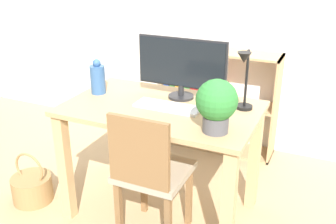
{
  "coord_description": "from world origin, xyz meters",
  "views": [
    {
      "loc": [
        0.96,
        -2.02,
        1.68
      ],
      "look_at": [
        0.0,
        0.1,
        0.7
      ],
      "focal_mm": 42.0,
      "sensor_mm": 36.0,
      "label": 1
    }
  ],
  "objects_px": {
    "bookshelf": "(197,103)",
    "keyboard": "(168,107)",
    "desk_lamp": "(245,75)",
    "chair": "(150,171)",
    "monitor": "(182,65)",
    "basket": "(32,187)",
    "vase": "(98,78)",
    "potted_plant": "(217,103)"
  },
  "relations": [
    {
      "from": "potted_plant",
      "to": "chair",
      "type": "bearing_deg",
      "value": -167.89
    },
    {
      "from": "keyboard",
      "to": "potted_plant",
      "type": "xyz_separation_m",
      "value": [
        0.37,
        -0.2,
        0.15
      ]
    },
    {
      "from": "basket",
      "to": "bookshelf",
      "type": "bearing_deg",
      "value": 60.43
    },
    {
      "from": "desk_lamp",
      "to": "chair",
      "type": "height_order",
      "value": "desk_lamp"
    },
    {
      "from": "keyboard",
      "to": "bookshelf",
      "type": "bearing_deg",
      "value": 100.2
    },
    {
      "from": "vase",
      "to": "monitor",
      "type": "bearing_deg",
      "value": 15.54
    },
    {
      "from": "desk_lamp",
      "to": "bookshelf",
      "type": "bearing_deg",
      "value": 123.56
    },
    {
      "from": "keyboard",
      "to": "desk_lamp",
      "type": "distance_m",
      "value": 0.49
    },
    {
      "from": "vase",
      "to": "bookshelf",
      "type": "xyz_separation_m",
      "value": [
        0.34,
        1.0,
        -0.48
      ]
    },
    {
      "from": "monitor",
      "to": "basket",
      "type": "xyz_separation_m",
      "value": [
        -0.94,
        -0.46,
        -0.89
      ]
    },
    {
      "from": "bookshelf",
      "to": "basket",
      "type": "distance_m",
      "value": 1.54
    },
    {
      "from": "monitor",
      "to": "potted_plant",
      "type": "xyz_separation_m",
      "value": [
        0.36,
        -0.39,
        -0.06
      ]
    },
    {
      "from": "keyboard",
      "to": "chair",
      "type": "relative_size",
      "value": 0.47
    },
    {
      "from": "desk_lamp",
      "to": "basket",
      "type": "relative_size",
      "value": 0.99
    },
    {
      "from": "vase",
      "to": "basket",
      "type": "distance_m",
      "value": 0.93
    },
    {
      "from": "bookshelf",
      "to": "keyboard",
      "type": "bearing_deg",
      "value": -79.8
    },
    {
      "from": "monitor",
      "to": "keyboard",
      "type": "bearing_deg",
      "value": -91.94
    },
    {
      "from": "monitor",
      "to": "basket",
      "type": "bearing_deg",
      "value": -153.9
    },
    {
      "from": "desk_lamp",
      "to": "basket",
      "type": "xyz_separation_m",
      "value": [
        -1.36,
        -0.39,
        -0.9
      ]
    },
    {
      "from": "chair",
      "to": "basket",
      "type": "height_order",
      "value": "chair"
    },
    {
      "from": "bookshelf",
      "to": "potted_plant",
      "type": "bearing_deg",
      "value": -66.04
    },
    {
      "from": "desk_lamp",
      "to": "monitor",
      "type": "bearing_deg",
      "value": 170.16
    },
    {
      "from": "keyboard",
      "to": "potted_plant",
      "type": "bearing_deg",
      "value": -28.24
    },
    {
      "from": "chair",
      "to": "keyboard",
      "type": "bearing_deg",
      "value": 101.7
    },
    {
      "from": "monitor",
      "to": "vase",
      "type": "relative_size",
      "value": 2.52
    },
    {
      "from": "monitor",
      "to": "keyboard",
      "type": "relative_size",
      "value": 1.45
    },
    {
      "from": "vase",
      "to": "desk_lamp",
      "type": "height_order",
      "value": "desk_lamp"
    },
    {
      "from": "potted_plant",
      "to": "keyboard",
      "type": "bearing_deg",
      "value": 151.76
    },
    {
      "from": "desk_lamp",
      "to": "bookshelf",
      "type": "distance_m",
      "value": 1.27
    },
    {
      "from": "vase",
      "to": "keyboard",
      "type": "bearing_deg",
      "value": -5.26
    },
    {
      "from": "monitor",
      "to": "vase",
      "type": "height_order",
      "value": "monitor"
    },
    {
      "from": "desk_lamp",
      "to": "potted_plant",
      "type": "distance_m",
      "value": 0.33
    },
    {
      "from": "potted_plant",
      "to": "chair",
      "type": "height_order",
      "value": "potted_plant"
    },
    {
      "from": "vase",
      "to": "bookshelf",
      "type": "relative_size",
      "value": 0.24
    },
    {
      "from": "keyboard",
      "to": "basket",
      "type": "relative_size",
      "value": 1.08
    },
    {
      "from": "vase",
      "to": "potted_plant",
      "type": "distance_m",
      "value": 0.93
    },
    {
      "from": "potted_plant",
      "to": "chair",
      "type": "xyz_separation_m",
      "value": [
        -0.36,
        -0.08,
        -0.45
      ]
    },
    {
      "from": "keyboard",
      "to": "chair",
      "type": "distance_m",
      "value": 0.41
    },
    {
      "from": "keyboard",
      "to": "chair",
      "type": "bearing_deg",
      "value": -88.09
    },
    {
      "from": "desk_lamp",
      "to": "vase",
      "type": "bearing_deg",
      "value": -175.43
    },
    {
      "from": "desk_lamp",
      "to": "potted_plant",
      "type": "xyz_separation_m",
      "value": [
        -0.06,
        -0.32,
        -0.07
      ]
    },
    {
      "from": "keyboard",
      "to": "vase",
      "type": "bearing_deg",
      "value": 174.74
    }
  ]
}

